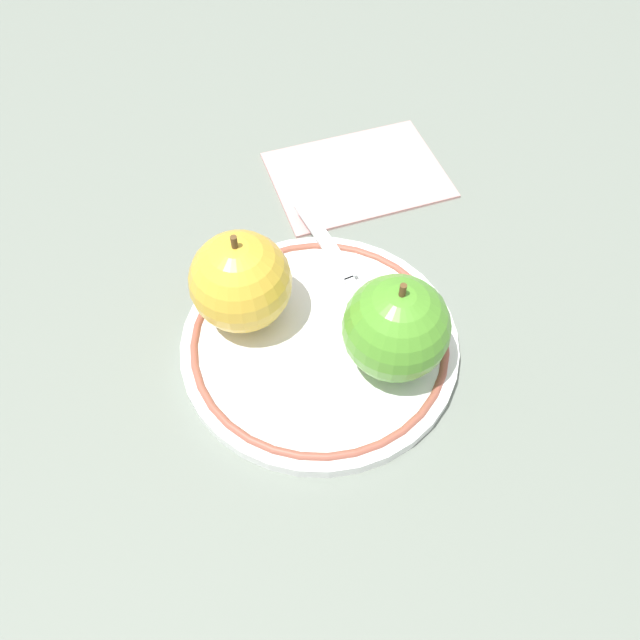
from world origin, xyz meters
TOP-DOWN VIEW (x-y plane):
  - ground_plane at (0.00, 0.00)m, footprint 2.00×2.00m
  - plate at (0.01, 0.00)m, footprint 0.21×0.21m
  - apple_red_whole at (0.06, -0.01)m, footprint 0.08×0.08m
  - apple_second_whole at (-0.05, 0.02)m, footprint 0.08×0.08m
  - fork at (0.02, 0.07)m, footprint 0.11×0.15m
  - napkin_folded at (0.02, 0.20)m, footprint 0.19×0.18m

SIDE VIEW (x-z plane):
  - ground_plane at x=0.00m, z-range 0.00..0.00m
  - napkin_folded at x=0.02m, z-range 0.00..0.01m
  - plate at x=0.01m, z-range 0.00..0.01m
  - fork at x=0.02m, z-range 0.01..0.02m
  - apple_red_whole at x=0.06m, z-range 0.01..0.09m
  - apple_second_whole at x=-0.05m, z-range 0.01..0.09m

